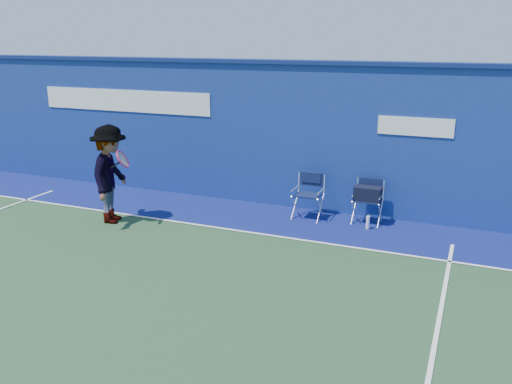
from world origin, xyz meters
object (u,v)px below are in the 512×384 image
at_px(directors_chair_right, 367,206).
at_px(tennis_player, 111,174).
at_px(directors_chair_left, 308,204).
at_px(water_bottle, 368,223).

xyz_separation_m(directors_chair_right, tennis_player, (-4.67, -1.82, 0.60)).
height_order(directors_chair_left, water_bottle, directors_chair_left).
bearing_deg(tennis_player, directors_chair_right, 21.26).
height_order(directors_chair_right, tennis_player, tennis_player).
bearing_deg(tennis_player, directors_chair_left, 25.53).
bearing_deg(directors_chair_right, water_bottle, -75.21).
relative_size(directors_chair_right, tennis_player, 0.45).
bearing_deg(water_bottle, directors_chair_right, 104.79).
relative_size(directors_chair_left, tennis_player, 0.47).
bearing_deg(tennis_player, water_bottle, 17.18).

